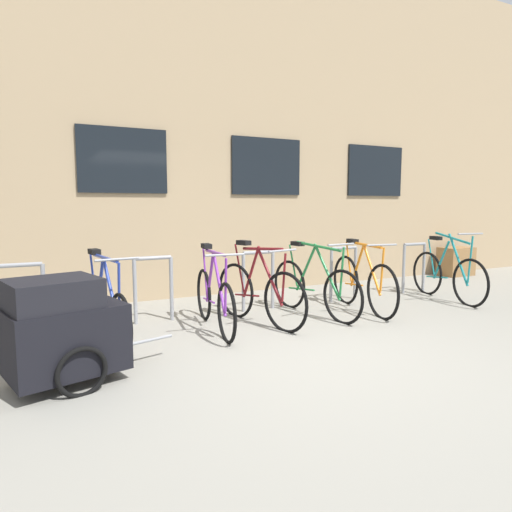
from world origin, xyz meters
name	(u,v)px	position (x,y,z in m)	size (l,w,h in m)	color
ground_plane	(307,353)	(0.00, 0.00, 0.00)	(42.00, 42.00, 0.00)	gray
storefront_building	(150,139)	(0.00, 6.54, 2.97)	(28.00, 6.73, 5.94)	tan
bike_rack	(258,275)	(0.40, 1.90, 0.51)	(6.52, 0.05, 0.85)	gray
bicycle_maroon	(259,292)	(0.07, 1.25, 0.40)	(0.55, 1.66, 1.06)	black
bicycle_blue	(105,308)	(-1.77, 1.34, 0.37)	(0.44, 1.70, 1.01)	black
bicycle_teal	(447,275)	(3.40, 1.20, 0.40)	(0.46, 1.70, 1.11)	black
bicycle_purple	(214,298)	(-0.53, 1.25, 0.38)	(0.44, 1.75, 1.03)	black
bicycle_green	(314,286)	(0.96, 1.32, 0.39)	(0.44, 1.80, 1.03)	black
bicycle_orange	(363,282)	(1.73, 1.23, 0.40)	(0.46, 1.74, 1.02)	black
bike_trailer	(64,330)	(-2.25, 0.23, 0.47)	(1.48, 0.81, 0.92)	black
planter_box	(456,261)	(5.59, 2.85, 0.30)	(0.70, 0.44, 0.60)	olive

